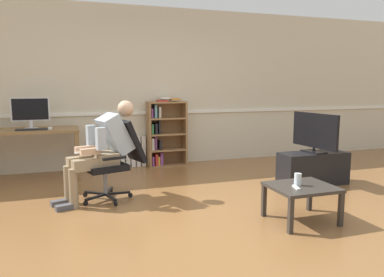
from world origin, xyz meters
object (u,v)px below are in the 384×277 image
computer_desk (33,136)px  bookshelf (164,134)px  coffee_table (302,190)px  drinking_glass (298,179)px  spare_remote (296,188)px  tv_stand (313,168)px  computer_mouse (50,128)px  person_seated (102,148)px  radiator (120,152)px  office_chair (116,156)px  tv_screen (315,132)px  imac_monitor (30,111)px  keyboard (32,129)px

computer_desk → bookshelf: 2.08m
coffee_table → drinking_glass: 0.12m
spare_remote → tv_stand: bearing=62.7°
computer_mouse → tv_stand: size_ratio=0.10×
computer_desk → drinking_glass: size_ratio=10.23×
computer_desk → tv_stand: size_ratio=1.33×
person_seated → drinking_glass: bearing=37.0°
computer_desk → radiator: size_ratio=1.47×
office_chair → tv_screen: size_ratio=1.18×
radiator → spare_remote: size_ratio=5.88×
imac_monitor → drinking_glass: bearing=-45.7°
coffee_table → spare_remote: spare_remote is taller
radiator → office_chair: bearing=-98.9°
office_chair → tv_screen: 2.73m
computer_mouse → radiator: computer_mouse is taller
radiator → spare_remote: bearing=-67.6°
computer_desk → coffee_table: computer_desk is taller
person_seated → drinking_glass: size_ratio=9.50×
office_chair → imac_monitor: bearing=-158.4°
keyboard → person_seated: bearing=-54.1°
bookshelf → spare_remote: (0.56, -3.09, -0.18)m
keyboard → office_chair: office_chair is taller
office_chair → person_seated: bearing=-90.0°
person_seated → radiator: bearing=149.8°
coffee_table → tv_screen: bearing=49.0°
computer_desk → office_chair: office_chair is taller
office_chair → coffee_table: office_chair is taller
keyboard → bookshelf: bearing=11.9°
office_chair → drinking_glass: office_chair is taller
person_seated → tv_screen: bearing=69.5°
imac_monitor → keyboard: 0.34m
computer_desk → person_seated: person_seated is taller
imac_monitor → drinking_glass: (2.71, -2.78, -0.58)m
imac_monitor → radiator: bearing=13.3°
keyboard → drinking_glass: bearing=-43.6°
computer_mouse → spare_remote: computer_mouse is taller
spare_remote → imac_monitor: bearing=147.6°
tv_stand → spare_remote: tv_stand is taller
computer_mouse → tv_stand: computer_mouse is taller
tv_screen → spare_remote: 1.71m
bookshelf → drinking_glass: bookshelf is taller
computer_mouse → office_chair: size_ratio=0.10×
person_seated → coffee_table: bearing=37.2°
tv_screen → person_seated: bearing=78.9°
imac_monitor → bookshelf: (2.08, 0.21, -0.46)m
imac_monitor → spare_remote: imac_monitor is taller
keyboard → computer_desk: bearing=92.4°
radiator → tv_screen: tv_screen is taller
imac_monitor → keyboard: bearing=-83.5°
coffee_table → drinking_glass: bearing=152.8°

